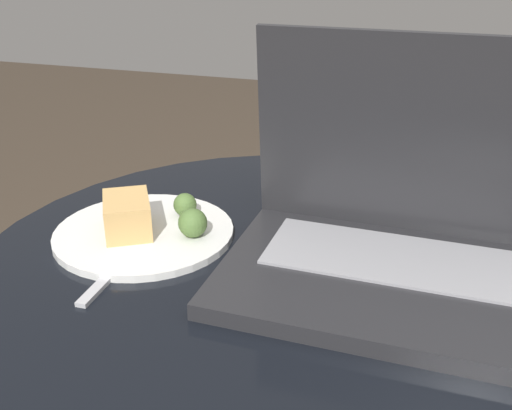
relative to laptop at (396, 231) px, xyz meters
The scene contains 5 objects.
table 0.20m from the laptop, 169.68° to the right, with size 0.74×0.74×0.50m.
laptop is the anchor object (origin of this frame).
beer_glass 0.21m from the laptop, 123.93° to the left, with size 0.06×0.06×0.23m.
snack_plate 0.30m from the laptop, behind, with size 0.22×0.22×0.05m.
fork 0.30m from the laptop, 168.34° to the right, with size 0.03×0.18×0.00m.
Camera 1 is at (0.14, -0.57, 0.84)m, focal length 42.00 mm.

